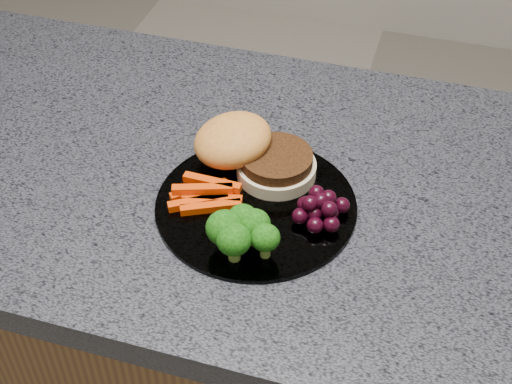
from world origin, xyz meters
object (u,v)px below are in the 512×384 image
island_cabinet (234,364)px  plate (256,205)px  grape_bunch (321,208)px  burger (248,151)px

island_cabinet → plate: (0.06, -0.06, 0.47)m
island_cabinet → grape_bunch: bearing=-22.5°
plate → grape_bunch: grape_bunch is taller
island_cabinet → plate: 0.48m
plate → grape_bunch: (0.08, -0.00, 0.02)m
island_cabinet → burger: bearing=20.1°
island_cabinet → grape_bunch: 0.52m
plate → burger: bearing=114.8°
island_cabinet → grape_bunch: grape_bunch is taller
island_cabinet → grape_bunch: size_ratio=17.88×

